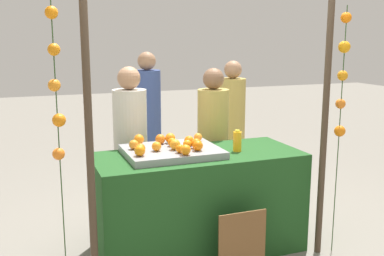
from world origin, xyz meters
TOP-DOWN VIEW (x-y plane):
  - ground_plane at (0.00, 0.00)m, footprint 24.00×24.00m
  - stall_counter at (0.00, 0.00)m, footprint 1.81×0.78m
  - orange_tray at (-0.23, 0.04)m, footprint 0.80×0.62m
  - orange_0 at (-0.03, -0.04)m, footprint 0.09×0.09m
  - orange_1 at (-0.52, -0.03)m, footprint 0.08×0.08m
  - orange_2 at (-0.54, 0.12)m, footprint 0.08×0.08m
  - orange_3 at (-0.11, -0.02)m, footprint 0.08×0.08m
  - orange_4 at (-0.28, 0.22)m, footprint 0.09×0.09m
  - orange_5 at (-0.06, 0.08)m, footprint 0.09×0.09m
  - orange_6 at (-0.20, -0.22)m, footprint 0.09×0.09m
  - orange_7 at (0.08, 0.21)m, footprint 0.08×0.08m
  - orange_8 at (-0.22, -0.14)m, footprint 0.07×0.07m
  - orange_9 at (-0.21, 0.10)m, footprint 0.08×0.08m
  - orange_10 at (-0.22, -0.03)m, footprint 0.09×0.09m
  - orange_11 at (-0.38, -0.01)m, footprint 0.08×0.08m
  - orange_12 at (-0.18, 0.23)m, footprint 0.09×0.09m
  - orange_13 at (-0.46, 0.28)m, footprint 0.09×0.09m
  - orange_14 at (-0.55, -0.12)m, footprint 0.09×0.09m
  - orange_15 at (-0.05, -0.13)m, footprint 0.09×0.09m
  - juice_bottle at (0.36, -0.04)m, footprint 0.08×0.08m
  - chalkboard_sign at (0.15, -0.57)m, footprint 0.41×0.03m
  - vendor_left at (-0.45, 0.65)m, footprint 0.33×0.33m
  - vendor_right at (0.41, 0.62)m, footprint 0.32×0.32m
  - crowd_person_0 at (0.10, 2.03)m, footprint 0.34×0.34m
  - crowd_person_1 at (1.04, 1.48)m, footprint 0.32×0.32m
  - canopy_post_left at (-0.99, -0.43)m, footprint 0.06×0.06m
  - canopy_post_right at (0.99, -0.43)m, footprint 0.06×0.06m
  - garland_strand_left at (-1.19, -0.42)m, footprint 0.10×0.10m
  - garland_strand_right at (1.11, -0.46)m, footprint 0.11×0.10m

SIDE VIEW (x-z plane):
  - ground_plane at x=0.00m, z-range 0.00..0.00m
  - chalkboard_sign at x=0.15m, z-range -0.01..0.55m
  - stall_counter at x=0.00m, z-range 0.00..0.89m
  - vendor_right at x=0.41m, z-range -0.05..1.53m
  - crowd_person_1 at x=1.04m, z-range -0.06..1.56m
  - vendor_left at x=-0.45m, z-range -0.06..1.57m
  - crowd_person_0 at x=0.10m, z-range -0.06..1.65m
  - orange_tray at x=-0.23m, z-range 0.89..0.95m
  - juice_bottle at x=0.36m, z-range 0.89..1.08m
  - orange_8 at x=-0.22m, z-range 0.95..1.03m
  - orange_3 at x=-0.11m, z-range 0.95..1.03m
  - orange_7 at x=0.08m, z-range 0.95..1.03m
  - orange_9 at x=-0.21m, z-range 0.95..1.03m
  - orange_11 at x=-0.38m, z-range 0.95..1.03m
  - orange_1 at x=-0.52m, z-range 0.95..1.04m
  - orange_2 at x=-0.54m, z-range 0.95..1.04m
  - orange_5 at x=-0.06m, z-range 0.95..1.04m
  - orange_6 at x=-0.20m, z-range 0.95..1.04m
  - orange_0 at x=-0.03m, z-range 0.95..1.04m
  - orange_15 at x=-0.05m, z-range 0.95..1.04m
  - orange_14 at x=-0.55m, z-range 0.95..1.04m
  - orange_4 at x=-0.28m, z-range 0.95..1.04m
  - orange_13 at x=-0.46m, z-range 0.95..1.04m
  - orange_10 at x=-0.22m, z-range 0.95..1.04m
  - orange_12 at x=-0.18m, z-range 0.95..1.05m
  - canopy_post_left at x=-0.99m, z-range 0.00..2.25m
  - canopy_post_right at x=0.99m, z-range 0.00..2.25m
  - garland_strand_left at x=-1.19m, z-range 0.47..2.62m
  - garland_strand_right at x=1.11m, z-range 0.49..2.63m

